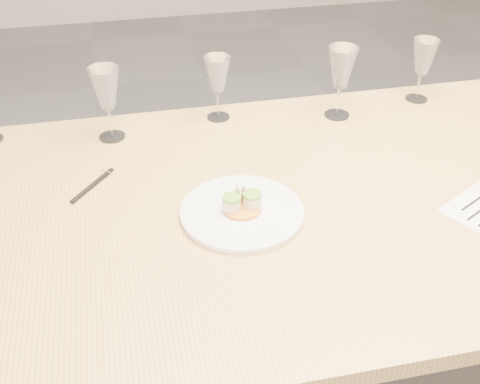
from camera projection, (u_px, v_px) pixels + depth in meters
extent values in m
cube|color=tan|center=(354.00, 197.00, 1.44)|extent=(2.40, 1.00, 0.04)
cylinder|color=white|center=(242.00, 213.00, 1.34)|extent=(0.27, 0.27, 0.01)
cylinder|color=white|center=(242.00, 211.00, 1.34)|extent=(0.28, 0.28, 0.01)
cylinder|color=orange|center=(242.00, 208.00, 1.34)|extent=(0.09, 0.09, 0.01)
cylinder|color=beige|center=(232.00, 204.00, 1.32)|extent=(0.04, 0.04, 0.03)
cylinder|color=beige|center=(252.00, 200.00, 1.33)|extent=(0.04, 0.04, 0.03)
cylinder|color=#7BB331|center=(232.00, 198.00, 1.31)|extent=(0.04, 0.04, 0.01)
cylinder|color=#7BB331|center=(252.00, 194.00, 1.32)|extent=(0.04, 0.04, 0.01)
cylinder|color=#D5C271|center=(270.00, 219.00, 1.31)|extent=(0.04, 0.04, 0.00)
cube|color=black|center=(472.00, 203.00, 1.38)|extent=(0.08, 0.05, 0.00)
cylinder|color=black|center=(93.00, 185.00, 1.43)|extent=(0.11, 0.13, 0.01)
cube|color=silver|center=(106.00, 172.00, 1.47)|extent=(0.02, 0.02, 0.00)
cylinder|color=white|center=(112.00, 137.00, 1.63)|extent=(0.07, 0.07, 0.00)
cylinder|color=white|center=(110.00, 122.00, 1.60)|extent=(0.01, 0.01, 0.09)
cone|color=white|center=(106.00, 88.00, 1.55)|extent=(0.08, 0.08, 0.11)
cylinder|color=white|center=(218.00, 117.00, 1.72)|extent=(0.06, 0.06, 0.00)
cylinder|color=white|center=(218.00, 104.00, 1.70)|extent=(0.01, 0.01, 0.08)
cone|color=white|center=(217.00, 74.00, 1.65)|extent=(0.07, 0.07, 0.10)
cylinder|color=white|center=(337.00, 115.00, 1.73)|extent=(0.07, 0.07, 0.00)
cylinder|color=white|center=(338.00, 100.00, 1.71)|extent=(0.01, 0.01, 0.09)
cone|color=white|center=(342.00, 67.00, 1.65)|extent=(0.08, 0.08, 0.11)
cylinder|color=white|center=(416.00, 99.00, 1.82)|extent=(0.07, 0.07, 0.00)
cylinder|color=white|center=(419.00, 86.00, 1.79)|extent=(0.01, 0.01, 0.08)
cone|color=white|center=(424.00, 57.00, 1.74)|extent=(0.08, 0.08, 0.10)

